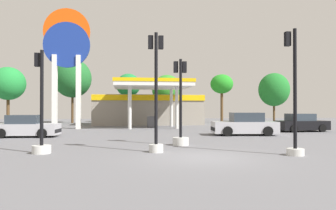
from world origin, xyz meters
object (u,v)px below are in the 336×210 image
tree_5 (274,90)px  traffic_signal_0 (294,113)px  traffic_signal_2 (156,103)px  car_2 (26,127)px  tree_0 (8,84)px  tree_4 (222,84)px  station_pole_sign (67,53)px  traffic_signal_1 (181,120)px  tree_2 (128,86)px  traffic_signal_3 (41,126)px  car_0 (301,123)px  tree_1 (72,78)px  tree_3 (167,90)px  car_1 (245,125)px

tree_5 → traffic_signal_0: bearing=-114.6°
traffic_signal_2 → car_2: bearing=133.4°
tree_0 → tree_5: (33.68, 0.72, -0.41)m
traffic_signal_0 → tree_4: tree_4 is taller
car_2 → tree_4: 26.63m
traffic_signal_2 → tree_5: size_ratio=0.77×
station_pole_sign → tree_5: (25.09, 11.05, -2.48)m
traffic_signal_2 → traffic_signal_0: bearing=-17.0°
traffic_signal_1 → tree_2: size_ratio=0.68×
traffic_signal_3 → tree_2: tree_2 is taller
station_pole_sign → tree_2: 13.88m
traffic_signal_1 → traffic_signal_2: 2.85m
car_0 → tree_1: bearing=140.1°
tree_4 → tree_5: (7.44, 0.56, -0.59)m
station_pole_sign → tree_0: station_pole_sign is taller
traffic_signal_0 → traffic_signal_2: bearing=163.0°
tree_4 → tree_3: bearing=160.4°
tree_5 → tree_2: bearing=175.6°
car_1 → tree_0: 29.21m
station_pole_sign → traffic_signal_1: bearing=-59.7°
station_pole_sign → traffic_signal_1: (8.03, -13.75, -5.59)m
station_pole_sign → tree_4: bearing=30.7°
car_0 → tree_3: bearing=114.3°
traffic_signal_0 → traffic_signal_1: 5.55m
tree_2 → station_pole_sign: bearing=-114.0°
car_0 → tree_2: (-13.62, 18.29, 4.20)m
tree_1 → traffic_signal_3: bearing=-83.3°
tree_3 → car_0: bearing=-65.7°
traffic_signal_2 → traffic_signal_3: (-4.74, 0.24, -0.94)m
station_pole_sign → tree_1: station_pole_sign is taller
traffic_signal_2 → tree_0: tree_0 is taller
tree_1 → tree_2: (6.95, 1.13, -0.74)m
tree_3 → car_1: bearing=-82.8°
traffic_signal_1 → traffic_signal_3: (-6.20, -2.07, -0.12)m
car_1 → tree_3: size_ratio=0.71×
car_0 → tree_0: 32.38m
traffic_signal_2 → tree_0: bearing=119.9°
car_2 → traffic_signal_2: traffic_signal_2 is taller
tree_3 → tree_4: size_ratio=1.01×
car_0 → traffic_signal_1: 13.76m
traffic_signal_0 → tree_0: (-20.51, 28.02, 3.10)m
station_pole_sign → car_2: station_pole_sign is taller
tree_2 → car_0: bearing=-53.3°
tree_3 → tree_4: tree_3 is taller
car_1 → traffic_signal_1: size_ratio=1.04×
traffic_signal_0 → tree_2: 31.05m
tree_2 → tree_5: tree_5 is taller
car_2 → tree_3: tree_3 is taller
tree_2 → tree_4: 12.23m
car_1 → tree_1: (-14.80, 19.82, 4.88)m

